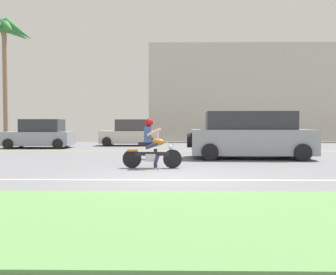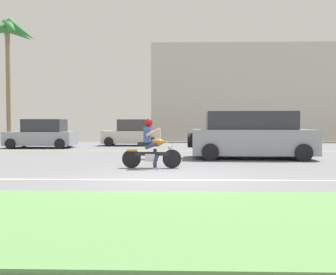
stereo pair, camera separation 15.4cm
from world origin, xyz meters
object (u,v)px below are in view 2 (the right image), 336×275
(motorcyclist, at_px, (151,147))
(parked_car_0, at_px, (42,135))
(suv_nearby, at_px, (251,136))
(palm_tree_0, at_px, (8,36))
(parked_car_1, at_px, (133,133))

(motorcyclist, xyz_separation_m, parked_car_0, (-6.94, 9.29, 0.11))
(suv_nearby, distance_m, palm_tree_0, 19.75)
(suv_nearby, relative_size, parked_car_1, 1.36)
(motorcyclist, relative_size, palm_tree_0, 0.21)
(motorcyclist, distance_m, palm_tree_0, 19.45)
(parked_car_0, height_order, palm_tree_0, palm_tree_0)
(suv_nearby, xyz_separation_m, parked_car_0, (-10.66, 6.06, -0.15))
(suv_nearby, xyz_separation_m, palm_tree_0, (-14.91, 11.08, 6.71))
(motorcyclist, height_order, parked_car_0, parked_car_0)
(motorcyclist, bearing_deg, palm_tree_0, 128.02)
(parked_car_0, height_order, parked_car_1, parked_car_1)
(suv_nearby, bearing_deg, parked_car_0, 150.37)
(motorcyclist, relative_size, suv_nearby, 0.37)
(parked_car_0, xyz_separation_m, palm_tree_0, (-4.24, 5.02, 6.85))
(parked_car_1, bearing_deg, suv_nearby, -55.46)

